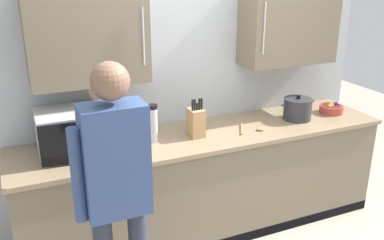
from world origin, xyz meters
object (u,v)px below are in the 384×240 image
(microwave_oven, at_px, (75,132))
(fruit_bowl, at_px, (331,108))
(thermos_flask, at_px, (153,123))
(wooden_spoon, at_px, (250,129))
(knife_block, at_px, (196,122))
(person_figure, at_px, (116,188))
(stock_pot, at_px, (297,109))

(microwave_oven, bearing_deg, fruit_bowl, -1.14)
(microwave_oven, relative_size, thermos_flask, 1.92)
(microwave_oven, distance_m, wooden_spoon, 1.40)
(knife_block, xyz_separation_m, person_figure, (-0.85, -0.84, 0.03))
(microwave_oven, bearing_deg, thermos_flask, -3.89)
(wooden_spoon, relative_size, fruit_bowl, 1.12)
(person_figure, bearing_deg, stock_pot, 24.63)
(thermos_flask, bearing_deg, knife_block, -3.77)
(thermos_flask, xyz_separation_m, person_figure, (-0.50, -0.86, -0.00))
(microwave_oven, bearing_deg, wooden_spoon, -5.42)
(thermos_flask, xyz_separation_m, fruit_bowl, (1.72, -0.01, -0.11))
(stock_pot, distance_m, thermos_flask, 1.33)
(fruit_bowl, bearing_deg, microwave_oven, 178.86)
(thermos_flask, height_order, person_figure, person_figure)
(microwave_oven, height_order, wooden_spoon, microwave_oven)
(knife_block, xyz_separation_m, thermos_flask, (-0.35, 0.02, 0.03))
(stock_pot, height_order, wooden_spoon, stock_pot)
(stock_pot, xyz_separation_m, fruit_bowl, (0.40, 0.01, -0.05))
(microwave_oven, bearing_deg, stock_pot, -1.81)
(microwave_oven, xyz_separation_m, wooden_spoon, (1.39, -0.13, -0.15))
(stock_pot, height_order, person_figure, person_figure)
(person_figure, bearing_deg, microwave_oven, 94.85)
(stock_pot, bearing_deg, knife_block, -179.90)
(wooden_spoon, relative_size, thermos_flask, 0.80)
(knife_block, height_order, fruit_bowl, knife_block)
(fruit_bowl, height_order, person_figure, person_figure)
(knife_block, bearing_deg, person_figure, -135.34)
(stock_pot, height_order, knife_block, knife_block)
(microwave_oven, xyz_separation_m, stock_pot, (1.90, -0.06, -0.06))
(knife_block, height_order, person_figure, person_figure)
(knife_block, distance_m, person_figure, 1.19)
(knife_block, height_order, thermos_flask, knife_block)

